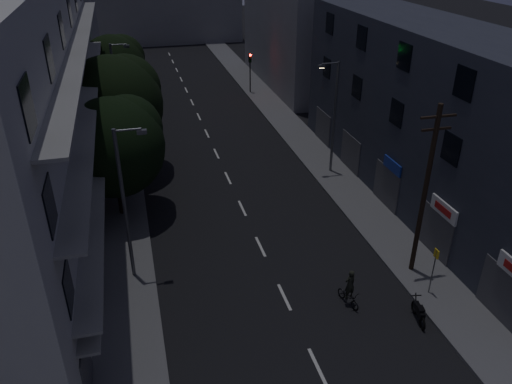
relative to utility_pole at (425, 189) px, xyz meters
name	(u,v)px	position (x,y,z in m)	size (l,w,h in m)	color
ground	(215,151)	(-7.09, 18.17, -4.87)	(160.00, 160.00, 0.00)	black
sidewalk_left	(120,160)	(-14.59, 18.17, -4.79)	(3.00, 90.00, 0.15)	#565659
sidewalk_right	(303,141)	(0.41, 18.17, -4.79)	(3.00, 90.00, 0.15)	#565659
lane_markings	(203,125)	(-7.09, 24.42, -4.86)	(0.15, 60.50, 0.01)	beige
building_left	(25,107)	(-19.07, 11.17, 2.13)	(7.00, 36.00, 14.00)	#AFAFAA
building_right	(435,119)	(4.91, 7.17, 0.63)	(6.19, 28.00, 11.00)	#2B2E3A
building_far_left	(63,11)	(-19.09, 41.17, 3.13)	(6.00, 20.00, 16.00)	slate
building_far_right	(293,25)	(4.91, 35.17, 1.63)	(6.00, 20.00, 13.00)	slate
building_far_end	(160,7)	(-7.09, 63.17, 0.13)	(24.00, 8.00, 10.00)	slate
tree_near	(115,143)	(-14.44, 9.93, -0.09)	(6.00, 6.00, 7.40)	black
tree_mid	(113,102)	(-14.37, 15.90, 0.56)	(6.87, 6.87, 8.45)	black
tree_far	(114,65)	(-14.31, 29.08, -0.10)	(5.96, 5.96, 7.37)	black
traffic_signal_far_right	(250,65)	(-0.53, 32.68, -1.77)	(0.28, 0.37, 4.10)	black
traffic_signal_far_left	(122,70)	(-13.65, 34.03, -1.77)	(0.28, 0.37, 4.10)	black
street_lamp_left_near	(126,199)	(-14.01, 3.19, -0.27)	(1.51, 0.25, 8.00)	#5B5C63
street_lamp_right	(333,113)	(0.30, 12.21, -0.27)	(1.51, 0.25, 8.00)	#5A5C61
street_lamp_left_far	(118,89)	(-14.10, 21.78, -0.27)	(1.51, 0.25, 8.00)	#575A5F
utility_pole	(425,189)	(0.00, 0.00, 0.00)	(1.80, 0.24, 9.00)	black
bus_stop_sign	(434,263)	(-0.16, -1.94, -2.98)	(0.06, 0.35, 2.52)	#595B60
motorcycle	(419,312)	(-1.61, -3.40, -4.43)	(0.58, 1.69, 1.10)	black
cyclist	(349,293)	(-4.28, -1.56, -4.21)	(0.92, 1.63, 1.96)	black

